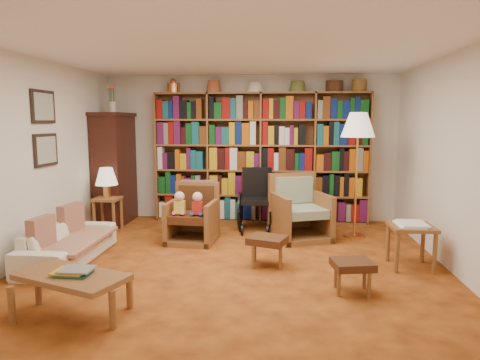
# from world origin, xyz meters

# --- Properties ---
(floor) EXTENTS (5.00, 5.00, 0.00)m
(floor) POSITION_xyz_m (0.00, 0.00, 0.00)
(floor) COLOR #B45C1B
(floor) RESTS_ON ground
(ceiling) EXTENTS (5.00, 5.00, 0.00)m
(ceiling) POSITION_xyz_m (0.00, 0.00, 2.50)
(ceiling) COLOR white
(ceiling) RESTS_ON wall_back
(wall_back) EXTENTS (5.00, 0.00, 5.00)m
(wall_back) POSITION_xyz_m (0.00, 2.50, 1.25)
(wall_back) COLOR white
(wall_back) RESTS_ON floor
(wall_front) EXTENTS (5.00, 0.00, 5.00)m
(wall_front) POSITION_xyz_m (0.00, -2.50, 1.25)
(wall_front) COLOR white
(wall_front) RESTS_ON floor
(wall_left) EXTENTS (0.00, 5.00, 5.00)m
(wall_left) POSITION_xyz_m (-2.50, 0.00, 1.25)
(wall_left) COLOR white
(wall_left) RESTS_ON floor
(wall_right) EXTENTS (0.00, 5.00, 5.00)m
(wall_right) POSITION_xyz_m (2.50, 0.00, 1.25)
(wall_right) COLOR white
(wall_right) RESTS_ON floor
(bookshelf) EXTENTS (3.60, 0.30, 2.42)m
(bookshelf) POSITION_xyz_m (0.20, 2.33, 1.17)
(bookshelf) COLOR brown
(bookshelf) RESTS_ON floor
(curio_cabinet) EXTENTS (0.50, 0.95, 2.40)m
(curio_cabinet) POSITION_xyz_m (-2.25, 2.00, 0.95)
(curio_cabinet) COLOR #37140F
(curio_cabinet) RESTS_ON floor
(framed_pictures) EXTENTS (0.03, 0.52, 0.97)m
(framed_pictures) POSITION_xyz_m (-2.48, 0.30, 1.62)
(framed_pictures) COLOR black
(framed_pictures) RESTS_ON wall_left
(sofa) EXTENTS (1.57, 0.62, 0.46)m
(sofa) POSITION_xyz_m (-2.05, -0.07, 0.23)
(sofa) COLOR #F3E7CE
(sofa) RESTS_ON floor
(sofa_throw) EXTENTS (0.71, 1.29, 0.04)m
(sofa_throw) POSITION_xyz_m (-2.00, -0.07, 0.30)
(sofa_throw) COLOR #C6B891
(sofa_throw) RESTS_ON sofa
(cushion_left) EXTENTS (0.20, 0.41, 0.39)m
(cushion_left) POSITION_xyz_m (-2.18, 0.28, 0.45)
(cushion_left) COLOR maroon
(cushion_left) RESTS_ON sofa
(cushion_right) EXTENTS (0.16, 0.39, 0.38)m
(cushion_right) POSITION_xyz_m (-2.18, -0.42, 0.45)
(cushion_right) COLOR maroon
(cushion_right) RESTS_ON sofa
(side_table_lamp) EXTENTS (0.40, 0.40, 0.54)m
(side_table_lamp) POSITION_xyz_m (-2.15, 1.39, 0.40)
(side_table_lamp) COLOR brown
(side_table_lamp) RESTS_ON floor
(table_lamp) EXTENTS (0.35, 0.35, 0.47)m
(table_lamp) POSITION_xyz_m (-2.15, 1.39, 0.86)
(table_lamp) COLOR gold
(table_lamp) RESTS_ON side_table_lamp
(armchair_leather) EXTENTS (0.72, 0.76, 0.85)m
(armchair_leather) POSITION_xyz_m (-0.71, 1.02, 0.35)
(armchair_leather) COLOR brown
(armchair_leather) RESTS_ON floor
(armchair_sage) EXTENTS (1.02, 1.02, 0.94)m
(armchair_sage) POSITION_xyz_m (0.84, 1.34, 0.36)
(armchair_sage) COLOR brown
(armchair_sage) RESTS_ON floor
(wheelchair) EXTENTS (0.56, 0.79, 0.98)m
(wheelchair) POSITION_xyz_m (0.16, 1.75, 0.45)
(wheelchair) COLOR black
(wheelchair) RESTS_ON floor
(floor_lamp) EXTENTS (0.49, 0.49, 1.85)m
(floor_lamp) POSITION_xyz_m (1.65, 1.42, 1.59)
(floor_lamp) COLOR gold
(floor_lamp) RESTS_ON floor
(side_table_papers) EXTENTS (0.50, 0.50, 0.54)m
(side_table_papers) POSITION_xyz_m (2.08, 0.10, 0.43)
(side_table_papers) COLOR brown
(side_table_papers) RESTS_ON floor
(footstool_a) EXTENTS (0.52, 0.48, 0.36)m
(footstool_a) POSITION_xyz_m (0.39, -0.00, 0.29)
(footstool_a) COLOR #482313
(footstool_a) RESTS_ON floor
(footstool_b) EXTENTS (0.44, 0.40, 0.33)m
(footstool_b) POSITION_xyz_m (1.27, -0.73, 0.27)
(footstool_b) COLOR #482313
(footstool_b) RESTS_ON floor
(coffee_table) EXTENTS (1.09, 0.80, 0.44)m
(coffee_table) POSITION_xyz_m (-1.27, -1.50, 0.34)
(coffee_table) COLOR brown
(coffee_table) RESTS_ON floor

